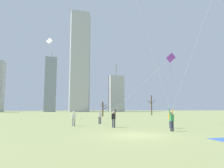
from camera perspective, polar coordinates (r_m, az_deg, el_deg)
The scene contains 13 objects.
ground_plane at distance 15.17m, azimuth 6.56°, elevation -13.82°, with size 400.00×400.00×0.00m, color #848E56.
kite_flyer_far_back_red at distance 17.48m, azimuth 11.32°, elevation 6.57°, with size 8.38×2.24×22.06m.
kite_flyer_midfield_left_purple at distance 21.80m, azimuth 3.83°, elevation -5.84°, with size 8.55×1.67×8.64m.
kite_flyer_foreground_left_blue at distance 20.88m, azimuth 17.16°, elevation -5.14°, with size 3.22×5.04×14.35m.
bystander_far_off_by_trees at distance 23.21m, azimuth -10.50°, elevation -9.08°, with size 0.48×0.31×1.62m.
bystander_watching_nearby at distance 26.29m, azimuth -3.37°, elevation -8.90°, with size 0.50×0.27×1.62m.
distant_kite_drifting_right_white at distance 41.69m, azimuth -16.40°, elevation 10.18°, with size 6.76×1.54×15.31m.
bare_tree_center at distance 51.50m, azimuth -2.51°, elevation -6.76°, with size 1.71×1.96×3.61m.
bare_tree_right_of_center at distance 61.62m, azimuth 10.79°, elevation -5.63°, with size 2.51×2.65×5.82m.
skyline_squat_block at distance 150.42m, azimuth -7.69°, elevation 5.61°, with size 7.09×8.76×68.29m.
skyline_mid_tower_right at distance 139.44m, azimuth -16.55°, elevation -0.14°, with size 7.19×8.74×39.31m.
skyline_slender_spire at distance 143.85m, azimuth 1.19°, elevation -2.62°, with size 9.94×5.92×33.14m.
skyline_mid_tower_left at distance 132.40m, azimuth -8.98°, elevation 6.27°, with size 11.32×6.49×63.42m.
Camera 1 is at (-5.81, -13.89, 1.85)m, focal length 33.29 mm.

